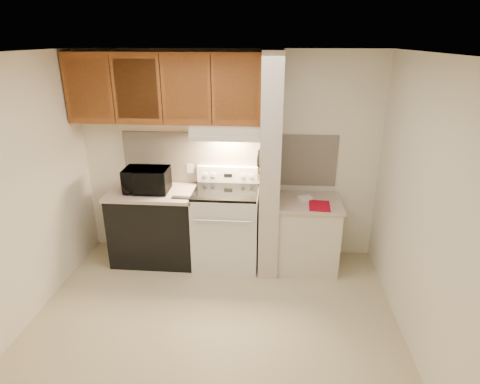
# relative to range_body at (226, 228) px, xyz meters

# --- Properties ---
(floor) EXTENTS (3.60, 3.60, 0.00)m
(floor) POSITION_rel_range_body_xyz_m (0.00, -1.16, -0.46)
(floor) COLOR #CABA92
(floor) RESTS_ON ground
(ceiling) EXTENTS (3.60, 3.60, 0.00)m
(ceiling) POSITION_rel_range_body_xyz_m (0.00, -1.16, 2.04)
(ceiling) COLOR white
(ceiling) RESTS_ON wall_back
(wall_back) EXTENTS (3.60, 2.50, 0.02)m
(wall_back) POSITION_rel_range_body_xyz_m (0.00, 0.34, 0.79)
(wall_back) COLOR #F3E9CD
(wall_back) RESTS_ON floor
(wall_left) EXTENTS (0.02, 3.00, 2.50)m
(wall_left) POSITION_rel_range_body_xyz_m (-1.80, -1.16, 0.79)
(wall_left) COLOR #F3E9CD
(wall_left) RESTS_ON floor
(wall_right) EXTENTS (0.02, 3.00, 2.50)m
(wall_right) POSITION_rel_range_body_xyz_m (1.80, -1.16, 0.79)
(wall_right) COLOR #F3E9CD
(wall_right) RESTS_ON floor
(backsplash) EXTENTS (2.60, 0.02, 0.63)m
(backsplash) POSITION_rel_range_body_xyz_m (0.00, 0.33, 0.78)
(backsplash) COLOR beige
(backsplash) RESTS_ON wall_back
(range_body) EXTENTS (0.76, 0.65, 0.92)m
(range_body) POSITION_rel_range_body_xyz_m (0.00, 0.00, 0.00)
(range_body) COLOR silver
(range_body) RESTS_ON floor
(oven_window) EXTENTS (0.50, 0.01, 0.30)m
(oven_window) POSITION_rel_range_body_xyz_m (0.00, -0.32, 0.04)
(oven_window) COLOR black
(oven_window) RESTS_ON range_body
(oven_handle) EXTENTS (0.65, 0.02, 0.02)m
(oven_handle) POSITION_rel_range_body_xyz_m (0.00, -0.35, 0.26)
(oven_handle) COLOR silver
(oven_handle) RESTS_ON range_body
(cooktop) EXTENTS (0.74, 0.64, 0.03)m
(cooktop) POSITION_rel_range_body_xyz_m (0.00, 0.00, 0.48)
(cooktop) COLOR black
(cooktop) RESTS_ON range_body
(range_backguard) EXTENTS (0.76, 0.08, 0.20)m
(range_backguard) POSITION_rel_range_body_xyz_m (0.00, 0.28, 0.59)
(range_backguard) COLOR silver
(range_backguard) RESTS_ON range_body
(range_display) EXTENTS (0.10, 0.01, 0.04)m
(range_display) POSITION_rel_range_body_xyz_m (0.00, 0.24, 0.59)
(range_display) COLOR black
(range_display) RESTS_ON range_backguard
(range_knob_left_outer) EXTENTS (0.05, 0.02, 0.05)m
(range_knob_left_outer) POSITION_rel_range_body_xyz_m (-0.28, 0.24, 0.59)
(range_knob_left_outer) COLOR silver
(range_knob_left_outer) RESTS_ON range_backguard
(range_knob_left_inner) EXTENTS (0.05, 0.02, 0.05)m
(range_knob_left_inner) POSITION_rel_range_body_xyz_m (-0.18, 0.24, 0.59)
(range_knob_left_inner) COLOR silver
(range_knob_left_inner) RESTS_ON range_backguard
(range_knob_right_inner) EXTENTS (0.05, 0.02, 0.05)m
(range_knob_right_inner) POSITION_rel_range_body_xyz_m (0.18, 0.24, 0.59)
(range_knob_right_inner) COLOR silver
(range_knob_right_inner) RESTS_ON range_backguard
(range_knob_right_outer) EXTENTS (0.05, 0.02, 0.05)m
(range_knob_right_outer) POSITION_rel_range_body_xyz_m (0.28, 0.24, 0.59)
(range_knob_right_outer) COLOR silver
(range_knob_right_outer) RESTS_ON range_backguard
(dishwasher_front) EXTENTS (1.00, 0.63, 0.87)m
(dishwasher_front) POSITION_rel_range_body_xyz_m (-0.88, 0.01, -0.03)
(dishwasher_front) COLOR black
(dishwasher_front) RESTS_ON floor
(left_countertop) EXTENTS (1.04, 0.67, 0.04)m
(left_countertop) POSITION_rel_range_body_xyz_m (-0.88, 0.01, 0.43)
(left_countertop) COLOR #C4AB98
(left_countertop) RESTS_ON dishwasher_front
(spoon_rest) EXTENTS (0.22, 0.08, 0.01)m
(spoon_rest) POSITION_rel_range_body_xyz_m (-0.49, -0.19, 0.46)
(spoon_rest) COLOR black
(spoon_rest) RESTS_ON left_countertop
(teal_jar) EXTENTS (0.12, 0.12, 0.10)m
(teal_jar) POSITION_rel_range_body_xyz_m (-0.83, 0.23, 0.50)
(teal_jar) COLOR #2C665E
(teal_jar) RESTS_ON left_countertop
(outlet) EXTENTS (0.08, 0.01, 0.12)m
(outlet) POSITION_rel_range_body_xyz_m (-0.48, 0.32, 0.64)
(outlet) COLOR beige
(outlet) RESTS_ON backsplash
(microwave) EXTENTS (0.52, 0.36, 0.28)m
(microwave) POSITION_rel_range_body_xyz_m (-0.93, -0.01, 0.59)
(microwave) COLOR black
(microwave) RESTS_ON left_countertop
(partition_pillar) EXTENTS (0.22, 0.70, 2.50)m
(partition_pillar) POSITION_rel_range_body_xyz_m (0.51, -0.01, 0.79)
(partition_pillar) COLOR beige
(partition_pillar) RESTS_ON floor
(pillar_trim) EXTENTS (0.01, 0.70, 0.04)m
(pillar_trim) POSITION_rel_range_body_xyz_m (0.39, -0.01, 0.84)
(pillar_trim) COLOR brown
(pillar_trim) RESTS_ON partition_pillar
(knife_strip) EXTENTS (0.02, 0.42, 0.04)m
(knife_strip) POSITION_rel_range_body_xyz_m (0.39, -0.06, 0.86)
(knife_strip) COLOR black
(knife_strip) RESTS_ON partition_pillar
(knife_blade_a) EXTENTS (0.01, 0.03, 0.16)m
(knife_blade_a) POSITION_rel_range_body_xyz_m (0.38, -0.22, 0.76)
(knife_blade_a) COLOR silver
(knife_blade_a) RESTS_ON knife_strip
(knife_handle_a) EXTENTS (0.02, 0.02, 0.10)m
(knife_handle_a) POSITION_rel_range_body_xyz_m (0.38, -0.23, 0.91)
(knife_handle_a) COLOR black
(knife_handle_a) RESTS_ON knife_strip
(knife_blade_b) EXTENTS (0.01, 0.04, 0.18)m
(knife_blade_b) POSITION_rel_range_body_xyz_m (0.38, -0.15, 0.75)
(knife_blade_b) COLOR silver
(knife_blade_b) RESTS_ON knife_strip
(knife_handle_b) EXTENTS (0.02, 0.02, 0.10)m
(knife_handle_b) POSITION_rel_range_body_xyz_m (0.38, -0.14, 0.91)
(knife_handle_b) COLOR black
(knife_handle_b) RESTS_ON knife_strip
(knife_blade_c) EXTENTS (0.01, 0.04, 0.20)m
(knife_blade_c) POSITION_rel_range_body_xyz_m (0.38, -0.06, 0.74)
(knife_blade_c) COLOR silver
(knife_blade_c) RESTS_ON knife_strip
(knife_handle_c) EXTENTS (0.02, 0.02, 0.10)m
(knife_handle_c) POSITION_rel_range_body_xyz_m (0.38, -0.07, 0.91)
(knife_handle_c) COLOR black
(knife_handle_c) RESTS_ON knife_strip
(knife_blade_d) EXTENTS (0.01, 0.04, 0.16)m
(knife_blade_d) POSITION_rel_range_body_xyz_m (0.38, 0.03, 0.76)
(knife_blade_d) COLOR silver
(knife_blade_d) RESTS_ON knife_strip
(knife_handle_d) EXTENTS (0.02, 0.02, 0.10)m
(knife_handle_d) POSITION_rel_range_body_xyz_m (0.38, 0.03, 0.91)
(knife_handle_d) COLOR black
(knife_handle_d) RESTS_ON knife_strip
(knife_blade_e) EXTENTS (0.01, 0.04, 0.18)m
(knife_blade_e) POSITION_rel_range_body_xyz_m (0.38, 0.11, 0.75)
(knife_blade_e) COLOR silver
(knife_blade_e) RESTS_ON knife_strip
(knife_handle_e) EXTENTS (0.02, 0.02, 0.10)m
(knife_handle_e) POSITION_rel_range_body_xyz_m (0.38, 0.10, 0.91)
(knife_handle_e) COLOR black
(knife_handle_e) RESTS_ON knife_strip
(oven_mitt) EXTENTS (0.03, 0.11, 0.26)m
(oven_mitt) POSITION_rel_range_body_xyz_m (0.38, 0.17, 0.71)
(oven_mitt) COLOR slate
(oven_mitt) RESTS_ON partition_pillar
(right_cab_base) EXTENTS (0.70, 0.60, 0.81)m
(right_cab_base) POSITION_rel_range_body_xyz_m (0.97, -0.01, -0.06)
(right_cab_base) COLOR beige
(right_cab_base) RESTS_ON floor
(right_countertop) EXTENTS (0.74, 0.64, 0.04)m
(right_countertop) POSITION_rel_range_body_xyz_m (0.97, -0.01, 0.37)
(right_countertop) COLOR #C4AB98
(right_countertop) RESTS_ON right_cab_base
(red_folder) EXTENTS (0.25, 0.33, 0.01)m
(red_folder) POSITION_rel_range_body_xyz_m (1.07, -0.16, 0.40)
(red_folder) COLOR #B00519
(red_folder) RESTS_ON right_countertop
(white_box) EXTENTS (0.18, 0.15, 0.04)m
(white_box) POSITION_rel_range_body_xyz_m (0.92, 0.02, 0.41)
(white_box) COLOR white
(white_box) RESTS_ON right_countertop
(range_hood) EXTENTS (0.78, 0.44, 0.15)m
(range_hood) POSITION_rel_range_body_xyz_m (0.00, 0.12, 1.17)
(range_hood) COLOR beige
(range_hood) RESTS_ON upper_cabinets
(hood_lip) EXTENTS (0.78, 0.04, 0.06)m
(hood_lip) POSITION_rel_range_body_xyz_m (0.00, -0.08, 1.12)
(hood_lip) COLOR beige
(hood_lip) RESTS_ON range_hood
(upper_cabinets) EXTENTS (2.18, 0.33, 0.77)m
(upper_cabinets) POSITION_rel_range_body_xyz_m (-0.69, 0.17, 1.62)
(upper_cabinets) COLOR brown
(upper_cabinets) RESTS_ON wall_back
(cab_door_a) EXTENTS (0.46, 0.01, 0.63)m
(cab_door_a) POSITION_rel_range_body_xyz_m (-1.51, 0.01, 1.62)
(cab_door_a) COLOR brown
(cab_door_a) RESTS_ON upper_cabinets
(cab_gap_a) EXTENTS (0.01, 0.01, 0.73)m
(cab_gap_a) POSITION_rel_range_body_xyz_m (-1.23, 0.01, 1.62)
(cab_gap_a) COLOR black
(cab_gap_a) RESTS_ON upper_cabinets
(cab_door_b) EXTENTS (0.46, 0.01, 0.63)m
(cab_door_b) POSITION_rel_range_body_xyz_m (-0.96, 0.01, 1.62)
(cab_door_b) COLOR brown
(cab_door_b) RESTS_ON upper_cabinets
(cab_gap_b) EXTENTS (0.01, 0.01, 0.73)m
(cab_gap_b) POSITION_rel_range_body_xyz_m (-0.69, 0.01, 1.62)
(cab_gap_b) COLOR black
(cab_gap_b) RESTS_ON upper_cabinets
(cab_door_c) EXTENTS (0.46, 0.01, 0.63)m
(cab_door_c) POSITION_rel_range_body_xyz_m (-0.42, 0.01, 1.62)
(cab_door_c) COLOR brown
(cab_door_c) RESTS_ON upper_cabinets
(cab_gap_c) EXTENTS (0.01, 0.01, 0.73)m
(cab_gap_c) POSITION_rel_range_body_xyz_m (-0.14, 0.01, 1.62)
(cab_gap_c) COLOR black
(cab_gap_c) RESTS_ON upper_cabinets
(cab_door_d) EXTENTS (0.46, 0.01, 0.63)m
(cab_door_d) POSITION_rel_range_body_xyz_m (0.13, 0.01, 1.62)
(cab_door_d) COLOR brown
(cab_door_d) RESTS_ON upper_cabinets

